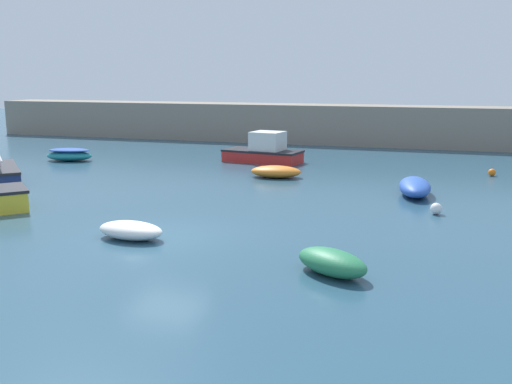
{
  "coord_description": "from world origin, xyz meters",
  "views": [
    {
      "loc": [
        8.24,
        -16.14,
        5.15
      ],
      "look_at": [
        1.16,
        6.01,
        0.41
      ],
      "focal_mm": 40.0,
      "sensor_mm": 36.0,
      "label": 1
    }
  ],
  "objects_px": {
    "sailboat_tall_mast": "(0,173)",
    "open_tender_yellow": "(276,172)",
    "rowboat_white_midwater": "(415,187)",
    "mooring_buoy_white": "(436,209)",
    "motorboat_with_cabin": "(264,151)",
    "rowboat_with_red_cover": "(69,154)",
    "mooring_buoy_orange": "(492,172)",
    "fishing_dinghy_green": "(332,262)",
    "dinghy_near_pier": "(131,230)"
  },
  "relations": [
    {
      "from": "sailboat_tall_mast",
      "to": "fishing_dinghy_green",
      "type": "height_order",
      "value": "sailboat_tall_mast"
    },
    {
      "from": "mooring_buoy_white",
      "to": "sailboat_tall_mast",
      "type": "bearing_deg",
      "value": 178.87
    },
    {
      "from": "sailboat_tall_mast",
      "to": "mooring_buoy_white",
      "type": "height_order",
      "value": "sailboat_tall_mast"
    },
    {
      "from": "rowboat_with_red_cover",
      "to": "mooring_buoy_orange",
      "type": "height_order",
      "value": "rowboat_with_red_cover"
    },
    {
      "from": "dinghy_near_pier",
      "to": "mooring_buoy_orange",
      "type": "relative_size",
      "value": 6.15
    },
    {
      "from": "open_tender_yellow",
      "to": "mooring_buoy_white",
      "type": "xyz_separation_m",
      "value": [
        7.98,
        -5.89,
        -0.09
      ]
    },
    {
      "from": "rowboat_white_midwater",
      "to": "dinghy_near_pier",
      "type": "bearing_deg",
      "value": -45.56
    },
    {
      "from": "rowboat_with_red_cover",
      "to": "mooring_buoy_orange",
      "type": "bearing_deg",
      "value": -6.04
    },
    {
      "from": "rowboat_white_midwater",
      "to": "sailboat_tall_mast",
      "type": "bearing_deg",
      "value": -86.47
    },
    {
      "from": "dinghy_near_pier",
      "to": "rowboat_with_red_cover",
      "type": "relative_size",
      "value": 0.76
    },
    {
      "from": "open_tender_yellow",
      "to": "fishing_dinghy_green",
      "type": "relative_size",
      "value": 1.12
    },
    {
      "from": "rowboat_white_midwater",
      "to": "mooring_buoy_white",
      "type": "relative_size",
      "value": 7.89
    },
    {
      "from": "mooring_buoy_orange",
      "to": "mooring_buoy_white",
      "type": "bearing_deg",
      "value": -105.54
    },
    {
      "from": "motorboat_with_cabin",
      "to": "open_tender_yellow",
      "type": "distance_m",
      "value": 5.35
    },
    {
      "from": "rowboat_with_red_cover",
      "to": "fishing_dinghy_green",
      "type": "xyz_separation_m",
      "value": [
        19.21,
        -15.53,
        -0.05
      ]
    },
    {
      "from": "open_tender_yellow",
      "to": "mooring_buoy_orange",
      "type": "distance_m",
      "value": 11.37
    },
    {
      "from": "open_tender_yellow",
      "to": "sailboat_tall_mast",
      "type": "bearing_deg",
      "value": -162.21
    },
    {
      "from": "rowboat_white_midwater",
      "to": "mooring_buoy_orange",
      "type": "distance_m",
      "value": 7.31
    },
    {
      "from": "rowboat_white_midwater",
      "to": "fishing_dinghy_green",
      "type": "distance_m",
      "value": 11.38
    },
    {
      "from": "rowboat_white_midwater",
      "to": "open_tender_yellow",
      "type": "distance_m",
      "value": 7.45
    },
    {
      "from": "rowboat_with_red_cover",
      "to": "open_tender_yellow",
      "type": "height_order",
      "value": "rowboat_with_red_cover"
    },
    {
      "from": "sailboat_tall_mast",
      "to": "open_tender_yellow",
      "type": "height_order",
      "value": "sailboat_tall_mast"
    },
    {
      "from": "dinghy_near_pier",
      "to": "mooring_buoy_orange",
      "type": "height_order",
      "value": "dinghy_near_pier"
    },
    {
      "from": "sailboat_tall_mast",
      "to": "fishing_dinghy_green",
      "type": "bearing_deg",
      "value": -159.03
    },
    {
      "from": "sailboat_tall_mast",
      "to": "dinghy_near_pier",
      "type": "bearing_deg",
      "value": -165.98
    },
    {
      "from": "motorboat_with_cabin",
      "to": "fishing_dinghy_green",
      "type": "relative_size",
      "value": 2.03
    },
    {
      "from": "open_tender_yellow",
      "to": "mooring_buoy_orange",
      "type": "relative_size",
      "value": 7.16
    },
    {
      "from": "dinghy_near_pier",
      "to": "rowboat_with_red_cover",
      "type": "height_order",
      "value": "rowboat_with_red_cover"
    },
    {
      "from": "motorboat_with_cabin",
      "to": "fishing_dinghy_green",
      "type": "distance_m",
      "value": 20.08
    },
    {
      "from": "mooring_buoy_orange",
      "to": "open_tender_yellow",
      "type": "bearing_deg",
      "value": -160.1
    },
    {
      "from": "open_tender_yellow",
      "to": "mooring_buoy_white",
      "type": "height_order",
      "value": "open_tender_yellow"
    },
    {
      "from": "rowboat_white_midwater",
      "to": "rowboat_with_red_cover",
      "type": "xyz_separation_m",
      "value": [
        -20.84,
        4.27,
        0.01
      ]
    },
    {
      "from": "sailboat_tall_mast",
      "to": "fishing_dinghy_green",
      "type": "distance_m",
      "value": 19.77
    },
    {
      "from": "dinghy_near_pier",
      "to": "fishing_dinghy_green",
      "type": "xyz_separation_m",
      "value": [
        6.77,
        -1.35,
        0.05
      ]
    },
    {
      "from": "motorboat_with_cabin",
      "to": "rowboat_white_midwater",
      "type": "bearing_deg",
      "value": 150.11
    },
    {
      "from": "mooring_buoy_orange",
      "to": "fishing_dinghy_green",
      "type": "bearing_deg",
      "value": -106.73
    },
    {
      "from": "fishing_dinghy_green",
      "to": "motorboat_with_cabin",
      "type": "bearing_deg",
      "value": 143.56
    },
    {
      "from": "fishing_dinghy_green",
      "to": "rowboat_with_red_cover",
      "type": "bearing_deg",
      "value": 172.6
    },
    {
      "from": "motorboat_with_cabin",
      "to": "mooring_buoy_white",
      "type": "xyz_separation_m",
      "value": [
        10.1,
        -10.79,
        -0.46
      ]
    },
    {
      "from": "rowboat_white_midwater",
      "to": "mooring_buoy_orange",
      "type": "relative_size",
      "value": 9.08
    },
    {
      "from": "open_tender_yellow",
      "to": "mooring_buoy_white",
      "type": "relative_size",
      "value": 6.22
    },
    {
      "from": "rowboat_white_midwater",
      "to": "mooring_buoy_white",
      "type": "bearing_deg",
      "value": 10.07
    },
    {
      "from": "mooring_buoy_orange",
      "to": "rowboat_white_midwater",
      "type": "bearing_deg",
      "value": -120.02
    },
    {
      "from": "rowboat_with_red_cover",
      "to": "mooring_buoy_white",
      "type": "distance_m",
      "value": 23.11
    },
    {
      "from": "rowboat_white_midwater",
      "to": "fishing_dinghy_green",
      "type": "xyz_separation_m",
      "value": [
        -1.63,
        -11.26,
        -0.04
      ]
    },
    {
      "from": "rowboat_white_midwater",
      "to": "rowboat_with_red_cover",
      "type": "distance_m",
      "value": 21.28
    },
    {
      "from": "sailboat_tall_mast",
      "to": "mooring_buoy_white",
      "type": "xyz_separation_m",
      "value": [
        20.55,
        -0.4,
        -0.23
      ]
    },
    {
      "from": "rowboat_white_midwater",
      "to": "mooring_buoy_white",
      "type": "distance_m",
      "value": 3.56
    },
    {
      "from": "rowboat_with_red_cover",
      "to": "open_tender_yellow",
      "type": "xyz_separation_m",
      "value": [
        13.81,
        -1.82,
        -0.08
      ]
    },
    {
      "from": "rowboat_white_midwater",
      "to": "open_tender_yellow",
      "type": "bearing_deg",
      "value": -114.48
    }
  ]
}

